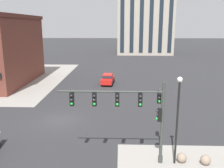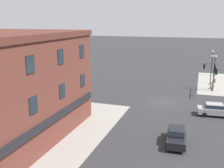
{
  "view_description": "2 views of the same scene",
  "coord_description": "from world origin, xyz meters",
  "px_view_note": "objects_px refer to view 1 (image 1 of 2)",
  "views": [
    {
      "loc": [
        6.13,
        -23.38,
        9.48
      ],
      "look_at": [
        5.26,
        2.67,
        3.22
      ],
      "focal_mm": 39.64,
      "sensor_mm": 36.0,
      "label": 1
    },
    {
      "loc": [
        -39.27,
        -5.1,
        12.2
      ],
      "look_at": [
        -2.14,
        7.43,
        2.69
      ],
      "focal_mm": 42.26,
      "sensor_mm": 36.0,
      "label": 2
    }
  ],
  "objects_px": {
    "bollard_sphere_curb_b": "(205,160)",
    "street_lamp_corner_near": "(178,112)",
    "bollard_sphere_curb_a": "(182,158)",
    "car_main_northbound_far": "(108,79)",
    "traffic_signal_main": "(135,109)"
  },
  "relations": [
    {
      "from": "traffic_signal_main",
      "to": "bollard_sphere_curb_b",
      "type": "distance_m",
      "value": 6.08
    },
    {
      "from": "car_main_northbound_far",
      "to": "traffic_signal_main",
      "type": "bearing_deg",
      "value": -82.57
    },
    {
      "from": "bollard_sphere_curb_a",
      "to": "car_main_northbound_far",
      "type": "relative_size",
      "value": 0.16
    },
    {
      "from": "bollard_sphere_curb_a",
      "to": "street_lamp_corner_near",
      "type": "height_order",
      "value": "street_lamp_corner_near"
    },
    {
      "from": "street_lamp_corner_near",
      "to": "traffic_signal_main",
      "type": "bearing_deg",
      "value": 174.58
    },
    {
      "from": "street_lamp_corner_near",
      "to": "car_main_northbound_far",
      "type": "distance_m",
      "value": 24.52
    },
    {
      "from": "traffic_signal_main",
      "to": "bollard_sphere_curb_b",
      "type": "xyz_separation_m",
      "value": [
        4.93,
        -0.36,
        -3.53
      ]
    },
    {
      "from": "traffic_signal_main",
      "to": "bollard_sphere_curb_a",
      "type": "distance_m",
      "value": 4.87
    },
    {
      "from": "bollard_sphere_curb_b",
      "to": "street_lamp_corner_near",
      "type": "xyz_separation_m",
      "value": [
        -2.1,
        0.09,
        3.47
      ]
    },
    {
      "from": "street_lamp_corner_near",
      "to": "car_main_northbound_far",
      "type": "bearing_deg",
      "value": 103.96
    },
    {
      "from": "traffic_signal_main",
      "to": "car_main_northbound_far",
      "type": "height_order",
      "value": "traffic_signal_main"
    },
    {
      "from": "car_main_northbound_far",
      "to": "bollard_sphere_curb_b",
      "type": "bearing_deg",
      "value": -71.41
    },
    {
      "from": "traffic_signal_main",
      "to": "street_lamp_corner_near",
      "type": "xyz_separation_m",
      "value": [
        2.83,
        -0.27,
        -0.06
      ]
    },
    {
      "from": "street_lamp_corner_near",
      "to": "car_main_northbound_far",
      "type": "height_order",
      "value": "street_lamp_corner_near"
    },
    {
      "from": "car_main_northbound_far",
      "to": "street_lamp_corner_near",
      "type": "bearing_deg",
      "value": -76.04
    }
  ]
}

